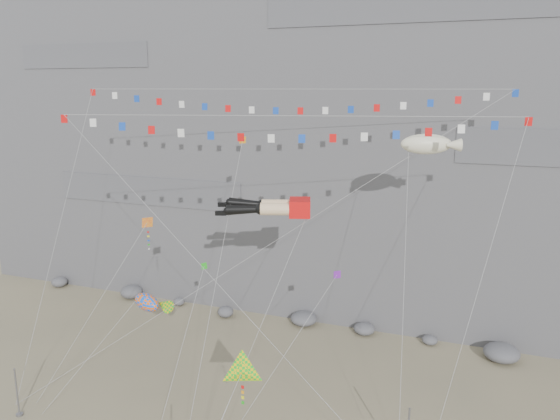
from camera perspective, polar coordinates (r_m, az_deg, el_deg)
name	(u,v)px	position (r m, az deg, el deg)	size (l,w,h in m)	color
cliff	(347,67)	(64.29, 6.99, 14.60)	(80.00, 28.00, 50.00)	slate
talus_boulders	(304,319)	(54.49, 2.50, -11.30)	(60.00, 3.00, 1.20)	#5D5D62
anchor_pole_left	(17,392)	(44.42, -25.79, -16.77)	(0.12, 0.12, 3.65)	slate
legs_kite	(274,207)	(39.65, -0.66, 0.28)	(7.07, 16.36, 20.75)	red
flag_banner_upper	(288,89)	(43.51, 0.81, 12.48)	(33.01, 16.93, 31.12)	red
flag_banner_lower	(287,116)	(35.88, 0.70, 9.77)	(29.33, 10.46, 24.11)	red
harlequin_kite	(147,223)	(43.34, -13.74, -1.35)	(6.49, 8.15, 15.44)	red
fish_windsock	(147,302)	(42.57, -13.76, -9.36)	(7.31, 7.23, 10.50)	#FF610D
delta_kite	(242,372)	(32.90, -3.99, -16.51)	(3.36, 4.63, 8.65)	yellow
blimp_windsock	(426,145)	(40.17, 15.03, 6.63)	(4.57, 13.95, 22.61)	#EDE7C3
small_kite_a	(242,146)	(42.68, -4.04, 6.73)	(3.02, 15.69, 24.08)	orange
small_kite_b	(336,277)	(38.81, 5.83, -6.97)	(5.86, 10.14, 14.58)	purple
small_kite_c	(203,270)	(39.94, -8.05, -6.24)	(1.92, 11.20, 14.69)	green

